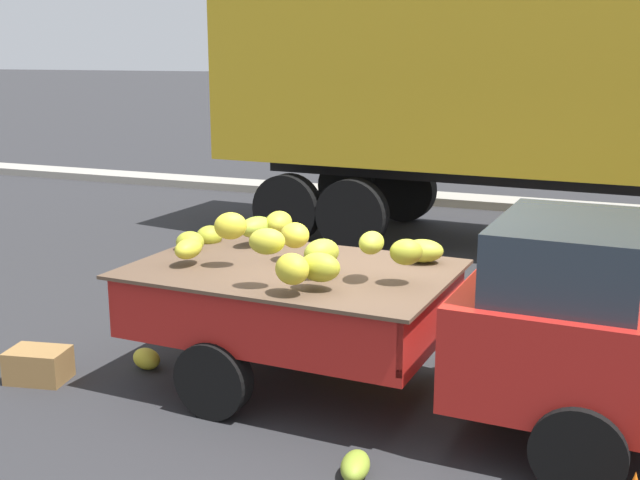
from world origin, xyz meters
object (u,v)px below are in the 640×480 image
object	(u,v)px
semi_trailer	(623,78)
fallen_banana_bunch_near_tailgate	(146,359)
pickup_truck	(508,319)
produce_crate	(38,365)
fallen_banana_bunch_by_wheel	(355,466)

from	to	relation	value
semi_trailer	fallen_banana_bunch_near_tailgate	world-z (taller)	semi_trailer
pickup_truck	semi_trailer	xyz separation A→B (m)	(0.51, 5.96, 1.66)
pickup_truck	fallen_banana_bunch_near_tailgate	distance (m)	3.38
fallen_banana_bunch_near_tailgate	produce_crate	distance (m)	0.95
semi_trailer	fallen_banana_bunch_near_tailgate	distance (m)	7.56
pickup_truck	fallen_banana_bunch_by_wheel	world-z (taller)	pickup_truck
produce_crate	fallen_banana_bunch_near_tailgate	bearing A→B (deg)	39.25
fallen_banana_bunch_near_tailgate	fallen_banana_bunch_by_wheel	xyz separation A→B (m)	(2.47, -1.10, -0.01)
fallen_banana_bunch_by_wheel	pickup_truck	bearing A→B (deg)	55.95
fallen_banana_bunch_near_tailgate	fallen_banana_bunch_by_wheel	bearing A→B (deg)	-23.95
fallen_banana_bunch_by_wheel	produce_crate	bearing A→B (deg)	171.23
fallen_banana_bunch_near_tailgate	produce_crate	world-z (taller)	produce_crate
pickup_truck	produce_crate	world-z (taller)	pickup_truck
fallen_banana_bunch_by_wheel	semi_trailer	bearing A→B (deg)	79.57
semi_trailer	fallen_banana_bunch_by_wheel	distance (m)	7.69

